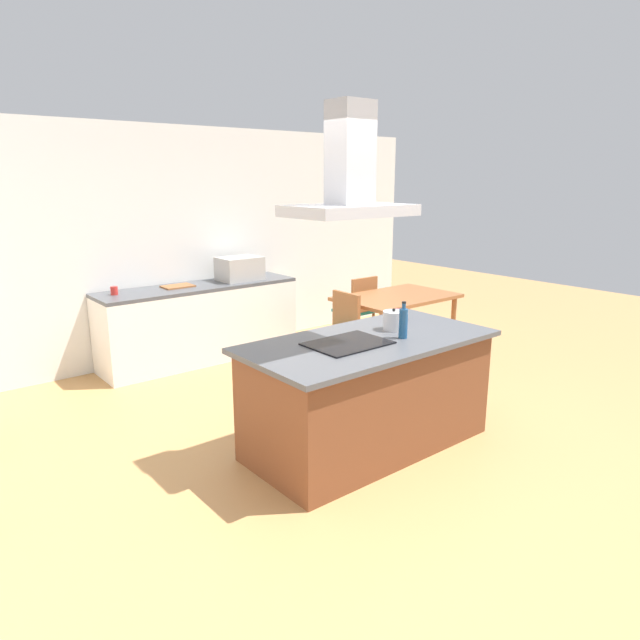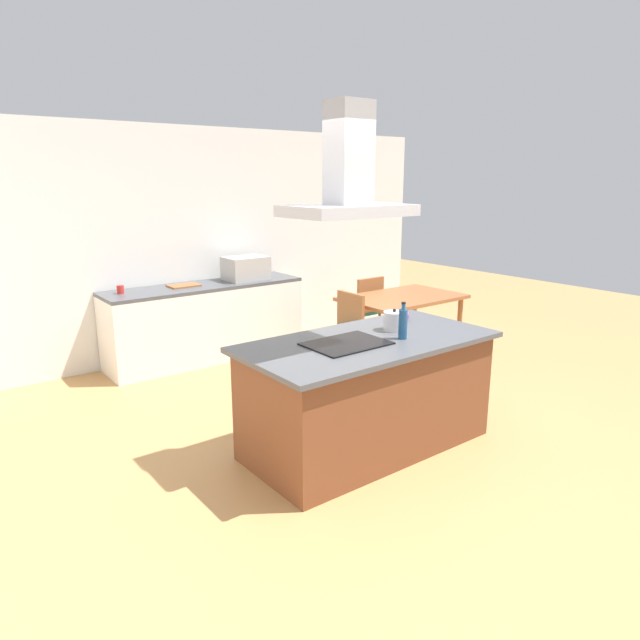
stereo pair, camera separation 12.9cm
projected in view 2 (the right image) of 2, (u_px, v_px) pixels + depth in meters
name	position (u px, v px, depth m)	size (l,w,h in m)	color
ground	(267.00, 392.00, 5.77)	(16.00, 16.00, 0.00)	tan
wall_back	(186.00, 243.00, 6.78)	(7.20, 0.10, 2.70)	white
kitchen_island	(367.00, 393.00, 4.50)	(2.03, 1.01, 0.90)	brown
cooktop	(346.00, 344.00, 4.26)	(0.60, 0.44, 0.01)	black
tea_kettle	(394.00, 321.00, 4.64)	(0.23, 0.18, 0.18)	silver
olive_oil_bottle	(403.00, 323.00, 4.38)	(0.07, 0.07, 0.29)	navy
mixing_bowl	(399.00, 315.00, 4.96)	(0.18, 0.18, 0.10)	purple
back_counter	(206.00, 322.00, 6.74)	(2.35, 0.62, 0.90)	white
countertop_microwave	(246.00, 268.00, 6.92)	(0.50, 0.38, 0.28)	#B2AFAA
coffee_mug_red	(120.00, 289.00, 6.11)	(0.08, 0.08, 0.09)	red
cutting_board	(184.00, 285.00, 6.52)	(0.34, 0.24, 0.02)	#995B33
dining_table	(402.00, 303.00, 6.75)	(1.40, 0.90, 0.75)	#995B33
chair_at_left_end	(343.00, 328.00, 6.24)	(0.42, 0.42, 0.89)	teal
chair_facing_back_wall	(365.00, 306.00, 7.30)	(0.42, 0.42, 0.89)	teal
range_hood	(348.00, 180.00, 3.97)	(0.90, 0.55, 0.78)	#ADADB2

